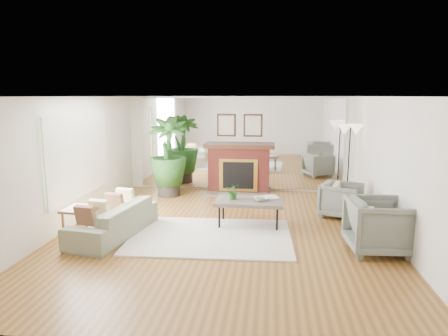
# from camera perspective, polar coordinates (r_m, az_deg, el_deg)

# --- Properties ---
(ground) EXTENTS (7.00, 7.00, 0.00)m
(ground) POSITION_cam_1_polar(r_m,az_deg,el_deg) (7.53, 0.04, -9.20)
(ground) COLOR brown
(ground) RESTS_ON ground
(wall_left) EXTENTS (0.02, 7.00, 2.50)m
(wall_left) POSITION_cam_1_polar(r_m,az_deg,el_deg) (8.12, -21.40, 0.63)
(wall_left) COLOR silver
(wall_left) RESTS_ON ground
(wall_right) EXTENTS (0.02, 7.00, 2.50)m
(wall_right) POSITION_cam_1_polar(r_m,az_deg,el_deg) (7.48, 23.42, -0.29)
(wall_right) COLOR silver
(wall_right) RESTS_ON ground
(wall_back) EXTENTS (6.00, 0.02, 2.50)m
(wall_back) POSITION_cam_1_polar(r_m,az_deg,el_deg) (10.65, 2.27, 3.46)
(wall_back) COLOR silver
(wall_back) RESTS_ON ground
(mirror_panel) EXTENTS (5.40, 0.04, 2.40)m
(mirror_panel) POSITION_cam_1_polar(r_m,az_deg,el_deg) (10.63, 2.26, 3.45)
(mirror_panel) COLOR silver
(mirror_panel) RESTS_ON wall_back
(window_panel) EXTENTS (0.04, 2.40, 1.50)m
(window_panel) POSITION_cam_1_polar(r_m,az_deg,el_deg) (8.45, -19.99, 1.75)
(window_panel) COLOR #B2E09E
(window_panel) RESTS_ON wall_left
(fireplace) EXTENTS (1.85, 0.83, 2.05)m
(fireplace) POSITION_cam_1_polar(r_m,az_deg,el_deg) (10.51, 2.14, 0.12)
(fireplace) COLOR maroon
(fireplace) RESTS_ON ground
(area_rug) EXTENTS (2.94, 2.16, 0.03)m
(area_rug) POSITION_cam_1_polar(r_m,az_deg,el_deg) (7.30, -1.90, -9.72)
(area_rug) COLOR silver
(area_rug) RESTS_ON ground
(coffee_table) EXTENTS (1.32, 0.79, 0.52)m
(coffee_table) POSITION_cam_1_polar(r_m,az_deg,el_deg) (7.79, 3.61, -4.86)
(coffee_table) COLOR #645C4F
(coffee_table) RESTS_ON ground
(sofa) EXTENTS (1.11, 2.13, 0.59)m
(sofa) POSITION_cam_1_polar(r_m,az_deg,el_deg) (7.56, -15.49, -7.15)
(sofa) COLOR gray
(sofa) RESTS_ON ground
(armchair_back) EXTENTS (1.04, 1.03, 0.73)m
(armchair_back) POSITION_cam_1_polar(r_m,az_deg,el_deg) (8.74, 16.42, -4.40)
(armchair_back) COLOR slate
(armchair_back) RESTS_ON ground
(armchair_front) EXTENTS (1.02, 1.00, 0.88)m
(armchair_front) POSITION_cam_1_polar(r_m,az_deg,el_deg) (6.99, 21.28, -7.68)
(armchair_front) COLOR slate
(armchair_front) RESTS_ON ground
(side_table) EXTENTS (0.58, 0.58, 0.61)m
(side_table) POSITION_cam_1_polar(r_m,az_deg,el_deg) (7.34, -19.74, -6.14)
(side_table) COLOR brown
(side_table) RESTS_ON ground
(potted_ficus) EXTENTS (1.06, 1.06, 1.99)m
(potted_ficus) POSITION_cam_1_polar(r_m,az_deg,el_deg) (10.13, -8.01, 1.96)
(potted_ficus) COLOR black
(potted_ficus) RESTS_ON ground
(floor_lamp) EXTENTS (0.60, 0.33, 1.85)m
(floor_lamp) POSITION_cam_1_polar(r_m,az_deg,el_deg) (10.01, 17.56, 4.44)
(floor_lamp) COLOR black
(floor_lamp) RESTS_ON ground
(tabletop_plant) EXTENTS (0.32, 0.29, 0.32)m
(tabletop_plant) POSITION_cam_1_polar(r_m,az_deg,el_deg) (7.77, 1.36, -3.34)
(tabletop_plant) COLOR #2D5D22
(tabletop_plant) RESTS_ON coffee_table
(fruit_bowl) EXTENTS (0.34, 0.34, 0.07)m
(fruit_bowl) POSITION_cam_1_polar(r_m,az_deg,el_deg) (7.73, 5.28, -4.41)
(fruit_bowl) COLOR brown
(fruit_bowl) RESTS_ON coffee_table
(book) EXTENTS (0.33, 0.38, 0.02)m
(book) POSITION_cam_1_polar(r_m,az_deg,el_deg) (7.93, 6.06, -4.21)
(book) COLOR brown
(book) RESTS_ON coffee_table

